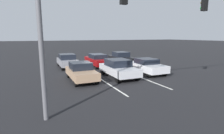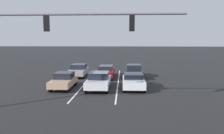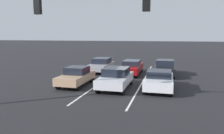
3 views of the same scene
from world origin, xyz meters
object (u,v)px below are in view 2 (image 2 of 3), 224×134
car_tan_rightlane_front (64,80)px  car_silver_midlane_front (99,80)px  car_white_leftlane_front (133,81)px  car_maroon_midlane_second (106,71)px  traffic_signal_gantry (50,34)px  car_gray_rightlane_second (79,70)px  car_black_leftlane_second (134,71)px

car_tan_rightlane_front → car_silver_midlane_front: bearing=177.2°
car_white_leftlane_front → car_silver_midlane_front: bearing=6.7°
car_maroon_midlane_second → car_tan_rightlane_front: bearing=59.9°
car_white_leftlane_front → traffic_signal_gantry: size_ratio=0.35×
car_silver_midlane_front → car_maroon_midlane_second: car_silver_midlane_front is taller
car_tan_rightlane_front → car_gray_rightlane_second: bearing=-90.5°
car_white_leftlane_front → car_maroon_midlane_second: bearing=-62.7°
car_black_leftlane_second → car_silver_midlane_front: bearing=61.4°
car_maroon_midlane_second → traffic_signal_gantry: traffic_signal_gantry is taller
car_black_leftlane_second → traffic_signal_gantry: size_ratio=0.38×
car_white_leftlane_front → car_tan_rightlane_front: car_tan_rightlane_front is taller
car_maroon_midlane_second → traffic_signal_gantry: 12.45m
car_gray_rightlane_second → car_tan_rightlane_front: bearing=89.5°
car_gray_rightlane_second → traffic_signal_gantry: traffic_signal_gantry is taller
car_silver_midlane_front → traffic_signal_gantry: traffic_signal_gantry is taller
car_silver_midlane_front → car_black_leftlane_second: (-3.37, -6.20, -0.03)m
car_silver_midlane_front → car_maroon_midlane_second: 5.95m
car_silver_midlane_front → car_maroon_midlane_second: bearing=-91.9°
car_maroon_midlane_second → car_silver_midlane_front: bearing=88.1°
car_maroon_midlane_second → traffic_signal_gantry: bearing=77.7°
car_tan_rightlane_front → car_gray_rightlane_second: car_gray_rightlane_second is taller
car_tan_rightlane_front → car_maroon_midlane_second: bearing=-120.1°
car_tan_rightlane_front → traffic_signal_gantry: (-0.85, 5.74, 3.96)m
car_gray_rightlane_second → traffic_signal_gantry: (-0.80, 12.07, 3.93)m
car_gray_rightlane_second → car_silver_midlane_front: bearing=115.6°
car_tan_rightlane_front → car_black_leftlane_second: car_black_leftlane_second is taller
car_silver_midlane_front → car_white_leftlane_front: car_silver_midlane_front is taller
car_white_leftlane_front → car_gray_rightlane_second: car_gray_rightlane_second is taller
car_white_leftlane_front → traffic_signal_gantry: 8.96m
car_silver_midlane_front → car_gray_rightlane_second: (3.11, -6.49, -0.02)m
car_maroon_midlane_second → car_black_leftlane_second: (-3.18, -0.25, 0.03)m
car_white_leftlane_front → traffic_signal_gantry: traffic_signal_gantry is taller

